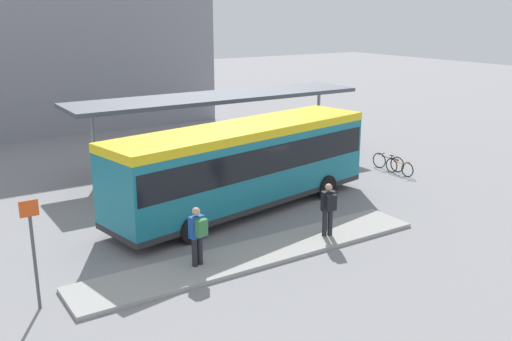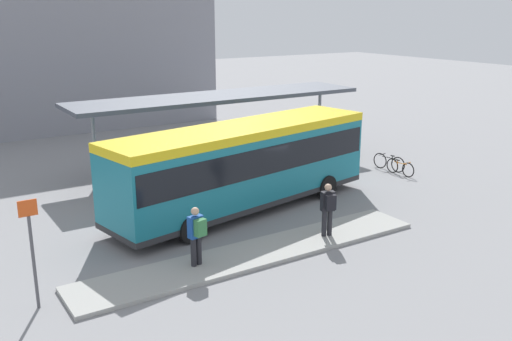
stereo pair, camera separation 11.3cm
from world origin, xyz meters
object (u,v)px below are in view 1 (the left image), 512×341
pedestrian_companion (329,207)px  potted_planter_far_side (309,152)px  potted_planter_near_shelter (219,165)px  platform_sign (34,250)px  city_bus (244,161)px  bicycle_black (388,162)px  pedestrian_waiting (198,233)px  bicycle_orange (399,167)px

pedestrian_companion → potted_planter_far_side: size_ratio=1.37×
potted_planter_near_shelter → platform_sign: 11.49m
city_bus → bicycle_black: size_ratio=6.46×
potted_planter_near_shelter → platform_sign: platform_sign is taller
city_bus → potted_planter_near_shelter: size_ratio=8.08×
bicycle_black → platform_sign: (-16.43, -4.43, 1.19)m
city_bus → pedestrian_waiting: city_bus is taller
pedestrian_waiting → bicycle_orange: bearing=-83.9°
pedestrian_waiting → potted_planter_far_side: bearing=-64.3°
city_bus → bicycle_black: city_bus is taller
bicycle_orange → potted_planter_far_side: (-2.36, 3.51, 0.31)m
bicycle_black → platform_sign: size_ratio=0.60×
pedestrian_waiting → potted_planter_near_shelter: bearing=-44.5°
bicycle_orange → platform_sign: size_ratio=0.55×
potted_planter_near_shelter → bicycle_black: bearing=-19.6°
pedestrian_waiting → bicycle_orange: 12.59m
bicycle_orange → potted_planter_near_shelter: potted_planter_near_shelter is taller
city_bus → platform_sign: 8.73m
pedestrian_waiting → potted_planter_near_shelter: 8.66m
bicycle_orange → bicycle_black: bearing=166.5°
bicycle_orange → potted_planter_near_shelter: bearing=-119.3°
pedestrian_companion → bicycle_orange: (7.51, 4.05, -0.77)m
bicycle_black → potted_planter_near_shelter: size_ratio=1.25×
city_bus → pedestrian_companion: 4.01m
pedestrian_waiting → bicycle_black: 13.00m
pedestrian_companion → platform_sign: 8.80m
city_bus → pedestrian_companion: size_ratio=6.29×
city_bus → pedestrian_waiting: (-3.73, -3.59, -0.73)m
pedestrian_waiting → potted_planter_far_side: size_ratio=1.36×
bicycle_orange → platform_sign: bearing=-81.3°
potted_planter_far_side → platform_sign: (-13.92, -7.11, 0.91)m
bicycle_orange → pedestrian_waiting: bearing=-76.3°
pedestrian_waiting → bicycle_orange: pedestrian_waiting is taller
pedestrian_companion → potted_planter_far_side: 9.16m
bicycle_black → potted_planter_far_side: bearing=33.4°
city_bus → bicycle_orange: city_bus is taller
platform_sign → pedestrian_companion: bearing=-3.0°
potted_planter_near_shelter → potted_planter_far_side: size_ratio=1.06×
potted_planter_near_shelter → potted_planter_far_side: potted_planter_near_shelter is taller
potted_planter_near_shelter → platform_sign: (-9.02, -7.07, 0.86)m
pedestrian_companion → platform_sign: (-8.78, 0.45, 0.45)m
potted_planter_far_side → platform_sign: size_ratio=0.45×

